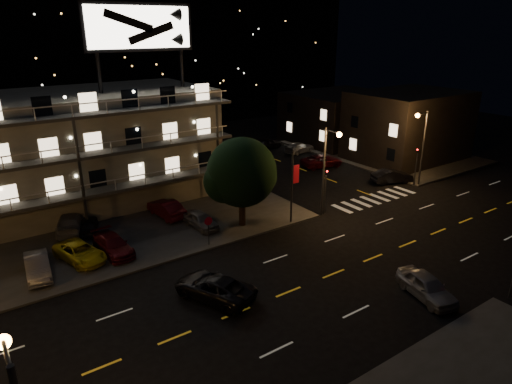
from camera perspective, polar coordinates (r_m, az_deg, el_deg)
ground at (r=31.26m, az=6.98°, el=-11.18°), size 140.00×140.00×0.00m
curb_nw at (r=42.95m, az=-26.63°, el=-4.14°), size 44.00×24.00×0.15m
curb_ne at (r=64.43m, az=15.25°, el=4.95°), size 16.00×24.00×0.15m
motel at (r=45.56m, az=-23.49°, el=4.71°), size 28.00×13.80×18.10m
side_bldg_front at (r=61.10m, az=18.46°, el=7.86°), size 14.06×10.00×8.50m
side_bldg_back at (r=68.92m, az=10.41°, el=9.21°), size 14.06×12.00×7.00m
hill_backdrop at (r=89.34m, az=-27.99°, el=14.94°), size 120.00×25.00×24.00m
streetlight_nc at (r=39.97m, az=8.88°, el=3.60°), size 0.44×1.92×8.00m
streetlight_ne at (r=50.32m, az=20.02°, el=6.05°), size 1.92×0.44×8.00m
signal_nw at (r=41.41m, az=8.67°, el=0.72°), size 0.20×0.27×4.60m
signal_ne at (r=50.91m, az=19.43°, el=3.47°), size 0.27×0.20×4.60m
banner_north at (r=38.59m, az=4.59°, el=0.79°), size 0.83×0.16×6.40m
stop_sign at (r=35.13m, az=-5.96°, el=-4.29°), size 0.91×0.11×2.61m
tree at (r=37.43m, az=-1.87°, el=2.21°), size 6.02×5.80×7.58m
lot_car_1 at (r=34.53m, az=-25.64°, el=-8.36°), size 1.94×4.38×1.40m
lot_car_2 at (r=35.44m, az=-21.15°, el=-7.05°), size 3.29×5.02×1.28m
lot_car_3 at (r=35.71m, az=-17.43°, el=-6.32°), size 2.24×4.73×1.33m
lot_car_4 at (r=38.58m, az=-6.95°, el=-3.47°), size 1.86×4.02×1.33m
lot_car_7 at (r=40.67m, az=-22.20°, el=-3.51°), size 3.53×5.50×1.48m
lot_car_8 at (r=39.92m, az=-20.24°, el=-3.87°), size 2.48×3.95×1.25m
lot_car_9 at (r=41.18m, az=-11.15°, el=-2.03°), size 1.97×4.67×1.50m
side_car_0 at (r=51.62m, az=16.65°, el=1.88°), size 4.78×3.07×1.49m
side_car_1 at (r=55.92m, az=8.25°, el=3.88°), size 5.52×3.31×1.44m
side_car_2 at (r=61.93m, az=5.48°, el=5.55°), size 4.90×2.56×1.36m
side_car_3 at (r=63.64m, az=1.46°, el=6.09°), size 4.53×2.38×1.47m
road_car_east at (r=31.12m, az=20.55°, el=-10.98°), size 2.86×4.75×1.51m
road_car_west at (r=29.25m, az=-5.26°, el=-11.78°), size 4.40×5.93×1.50m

